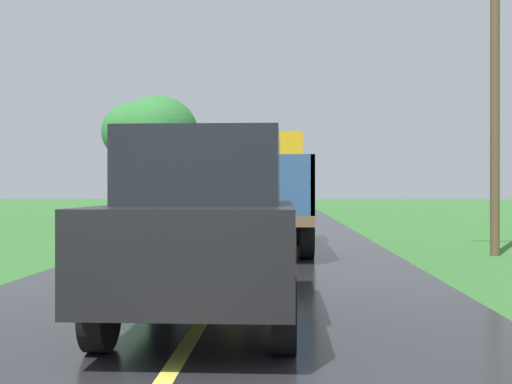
% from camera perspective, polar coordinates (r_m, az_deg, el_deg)
% --- Properties ---
extents(banana_truck_near, '(2.38, 5.82, 2.80)m').
position_cam_1_polar(banana_truck_near, '(14.29, 0.36, 0.27)').
color(banana_truck_near, '#2D2D30').
rests_on(banana_truck_near, road_surface).
extents(banana_truck_far, '(2.38, 5.81, 2.80)m').
position_cam_1_polar(banana_truck_far, '(28.92, 1.95, 0.20)').
color(banana_truck_far, '#2D2D30').
rests_on(banana_truck_far, road_surface).
extents(utility_pole_roadside, '(2.43, 0.20, 7.34)m').
position_cam_1_polar(utility_pole_roadside, '(14.35, 21.88, 10.51)').
color(utility_pole_roadside, brown).
rests_on(utility_pole_roadside, ground).
extents(roadside_tree_near_left, '(3.98, 3.98, 6.20)m').
position_cam_1_polar(roadside_tree_near_left, '(30.56, -9.32, 5.69)').
color(roadside_tree_near_left, '#4C3823').
rests_on(roadside_tree_near_left, ground).
extents(roadside_tree_mid_right, '(3.40, 3.40, 5.94)m').
position_cam_1_polar(roadside_tree_mid_right, '(30.90, -11.44, 5.62)').
color(roadside_tree_mid_right, '#4C3823').
rests_on(roadside_tree_mid_right, ground).
extents(following_car, '(1.74, 4.10, 1.92)m').
position_cam_1_polar(following_car, '(6.20, -4.44, -3.19)').
color(following_car, black).
rests_on(following_car, road_surface).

